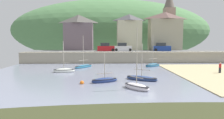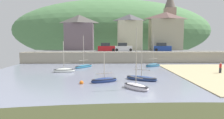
% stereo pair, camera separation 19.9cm
% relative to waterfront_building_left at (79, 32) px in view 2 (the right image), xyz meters
% --- Properties ---
extents(ground, '(48.00, 41.00, 0.61)m').
position_rel_waterfront_building_left_xyz_m(ground, '(13.91, -34.76, -6.87)').
color(ground, gray).
extents(quay_seawall, '(48.00, 9.40, 2.40)m').
position_rel_waterfront_building_left_xyz_m(quay_seawall, '(12.51, -7.70, -5.68)').
color(quay_seawall, gray).
rests_on(quay_seawall, ground).
extents(hillside_backdrop, '(80.00, 44.00, 24.50)m').
position_rel_waterfront_building_left_xyz_m(hillside_backdrop, '(9.24, 30.00, 1.54)').
color(hillside_backdrop, '#52824E').
rests_on(hillside_backdrop, ground).
extents(waterfront_building_left, '(7.54, 4.45, 9.09)m').
position_rel_waterfront_building_left_xyz_m(waterfront_building_left, '(0.00, 0.00, 0.00)').
color(waterfront_building_left, slate).
rests_on(waterfront_building_left, ground).
extents(waterfront_building_centre, '(6.42, 4.93, 9.27)m').
position_rel_waterfront_building_left_xyz_m(waterfront_building_centre, '(13.11, 0.00, 0.08)').
color(waterfront_building_centre, beige).
rests_on(waterfront_building_centre, ground).
extents(waterfront_building_right, '(8.49, 4.33, 9.86)m').
position_rel_waterfront_building_left_xyz_m(waterfront_building_right, '(22.58, -0.00, 0.38)').
color(waterfront_building_right, '#A49F84').
rests_on(waterfront_building_right, ground).
extents(church_with_spire, '(3.00, 3.00, 16.49)m').
position_rel_waterfront_building_left_xyz_m(church_with_spire, '(24.85, 4.00, 3.85)').
color(church_with_spire, gray).
rests_on(church_with_spire, ground).
extents(sailboat_tall_mast, '(3.50, 2.17, 3.80)m').
position_rel_waterfront_building_left_xyz_m(sailboat_tall_mast, '(6.92, -27.60, -6.79)').
color(sailboat_tall_mast, navy).
rests_on(sailboat_tall_mast, ground).
extents(fishing_boat_green, '(3.49, 2.55, 6.28)m').
position_rel_waterfront_building_left_xyz_m(fishing_boat_green, '(16.03, -14.39, -6.75)').
color(fishing_boat_green, teal).
rests_on(fishing_boat_green, ground).
extents(dinghy_open_wooden, '(3.47, 1.57, 5.12)m').
position_rel_waterfront_building_left_xyz_m(dinghy_open_wooden, '(0.39, -20.31, -6.76)').
color(dinghy_open_wooden, white).
rests_on(dinghy_open_wooden, ground).
extents(rowboat_small_beached, '(3.47, 3.93, 6.04)m').
position_rel_waterfront_building_left_xyz_m(rowboat_small_beached, '(2.91, -15.23, -6.79)').
color(rowboat_small_beached, teal).
rests_on(rowboat_small_beached, ground).
extents(motorboat_with_cabin, '(3.01, 3.18, 6.60)m').
position_rel_waterfront_building_left_xyz_m(motorboat_with_cabin, '(10.31, -30.99, -6.75)').
color(motorboat_with_cabin, white).
rests_on(motorboat_with_cabin, ground).
extents(sailboat_white_hull, '(4.25, 3.19, 4.82)m').
position_rel_waterfront_building_left_xyz_m(sailboat_white_hull, '(11.69, -26.53, -6.79)').
color(sailboat_white_hull, navy).
rests_on(sailboat_white_hull, ground).
extents(parked_car_near_slipway, '(4.19, 1.94, 1.95)m').
position_rel_waterfront_building_left_xyz_m(parked_car_near_slipway, '(7.00, -4.50, -3.83)').
color(parked_car_near_slipway, '#B3171D').
rests_on(parked_car_near_slipway, ground).
extents(parked_car_by_wall, '(4.11, 1.82, 1.95)m').
position_rel_waterfront_building_left_xyz_m(parked_car_by_wall, '(11.11, -4.50, -3.83)').
color(parked_car_by_wall, silver).
rests_on(parked_car_by_wall, ground).
extents(parked_car_end_of_row, '(4.20, 1.95, 1.95)m').
position_rel_waterfront_building_left_xyz_m(parked_car_end_of_row, '(20.51, -4.50, -3.83)').
color(parked_car_end_of_row, navy).
rests_on(parked_car_end_of_row, ground).
extents(person_near_water, '(0.34, 0.34, 1.62)m').
position_rel_waterfront_building_left_xyz_m(person_near_water, '(24.53, -22.16, -6.05)').
color(person_near_water, '#282833').
rests_on(person_near_water, ground).
extents(mooring_buoy, '(0.49, 0.49, 0.49)m').
position_rel_waterfront_building_left_xyz_m(mooring_buoy, '(4.25, -28.43, -6.89)').
color(mooring_buoy, orange).
rests_on(mooring_buoy, ground).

